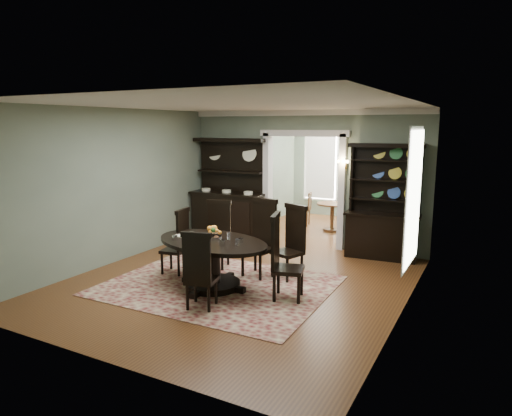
{
  "coord_description": "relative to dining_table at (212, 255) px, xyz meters",
  "views": [
    {
      "loc": [
        3.81,
        -6.44,
        2.66
      ],
      "look_at": [
        0.07,
        0.6,
        1.22
      ],
      "focal_mm": 32.0,
      "sensor_mm": 36.0,
      "label": 1
    }
  ],
  "objects": [
    {
      "name": "chair_far_right",
      "position": [
        0.93,
        1.14,
        0.12
      ],
      "size": [
        0.61,
        0.6,
        1.3
      ],
      "rotation": [
        0.0,
        0.0,
        2.78
      ],
      "color": "black",
      "rests_on": "rug"
    },
    {
      "name": "parlor_table",
      "position": [
        0.38,
        4.95,
        -0.1
      ],
      "size": [
        0.78,
        0.78,
        0.72
      ],
      "color": "brown",
      "rests_on": "parlor_floor"
    },
    {
      "name": "room",
      "position": [
        0.22,
        0.43,
        1.01
      ],
      "size": [
        5.51,
        6.01,
        3.01
      ],
      "color": "brown",
      "rests_on": "ground"
    },
    {
      "name": "parlor_chair_left",
      "position": [
        -0.45,
        5.23,
        -0.09
      ],
      "size": [
        0.4,
        0.39,
        0.9
      ],
      "rotation": [
        0.0,
        0.0,
        1.72
      ],
      "color": "brown",
      "rests_on": "parlor_floor"
    },
    {
      "name": "doorway_trim",
      "position": [
        0.22,
        3.39,
        1.05
      ],
      "size": [
        2.08,
        0.25,
        2.57
      ],
      "color": "silver",
      "rests_on": "floor"
    },
    {
      "name": "sideboard",
      "position": [
        -1.58,
        3.11,
        0.26
      ],
      "size": [
        1.83,
        0.71,
        2.38
      ],
      "rotation": [
        0.0,
        0.0,
        0.04
      ],
      "color": "black",
      "rests_on": "floor"
    },
    {
      "name": "parlor",
      "position": [
        0.22,
        5.92,
        0.95
      ],
      "size": [
        3.51,
        3.5,
        3.01
      ],
      "color": "brown",
      "rests_on": "ground"
    },
    {
      "name": "right_window",
      "position": [
        2.91,
        1.32,
        1.03
      ],
      "size": [
        0.15,
        1.47,
        2.12
      ],
      "color": "white",
      "rests_on": "wall_right"
    },
    {
      "name": "rug",
      "position": [
        0.02,
        0.12,
        -0.56
      ],
      "size": [
        3.69,
        2.93,
        0.01
      ],
      "primitive_type": "cube",
      "rotation": [
        0.0,
        0.0,
        0.01
      ],
      "color": "maroon",
      "rests_on": "floor"
    },
    {
      "name": "chair_near",
      "position": [
        0.34,
        -0.87,
        0.06
      ],
      "size": [
        0.53,
        0.51,
        1.19
      ],
      "rotation": [
        0.0,
        0.0,
        0.26
      ],
      "color": "black",
      "rests_on": "rug"
    },
    {
      "name": "wall_sconce",
      "position": [
        1.17,
        3.23,
        1.32
      ],
      "size": [
        0.27,
        0.21,
        0.21
      ],
      "color": "gold",
      "rests_on": "back_wall_right"
    },
    {
      "name": "dining_table",
      "position": [
        0.0,
        0.0,
        0.0
      ],
      "size": [
        2.29,
        2.26,
        0.82
      ],
      "rotation": [
        0.0,
        0.0,
        -0.2
      ],
      "color": "black",
      "rests_on": "rug"
    },
    {
      "name": "welsh_dresser",
      "position": [
        2.06,
        3.14,
        0.27
      ],
      "size": [
        1.52,
        0.66,
        2.32
      ],
      "rotation": [
        0.0,
        0.0,
        0.08
      ],
      "color": "black",
      "rests_on": "floor"
    },
    {
      "name": "parlor_chair_right",
      "position": [
        0.8,
        5.1,
        -0.09
      ],
      "size": [
        0.37,
        0.37,
        0.89
      ],
      "rotation": [
        0.0,
        0.0,
        -1.59
      ],
      "color": "brown",
      "rests_on": "parlor_floor"
    },
    {
      "name": "chair_far_left",
      "position": [
        -0.59,
        1.08,
        0.1
      ],
      "size": [
        0.56,
        0.54,
        1.27
      ],
      "rotation": [
        0.0,
        0.0,
        3.37
      ],
      "color": "black",
      "rests_on": "rug"
    },
    {
      "name": "centerpiece",
      "position": [
        -0.04,
        0.1,
        0.31
      ],
      "size": [
        1.3,
        0.84,
        0.21
      ],
      "color": "silver",
      "rests_on": "dining_table"
    },
    {
      "name": "chair_far_mid",
      "position": [
        0.39,
        1.02,
        0.16
      ],
      "size": [
        0.57,
        0.55,
        1.39
      ],
      "rotation": [
        0.0,
        0.0,
        3.0
      ],
      "color": "black",
      "rests_on": "rug"
    },
    {
      "name": "chair_end_right",
      "position": [
        1.2,
        0.1,
        0.14
      ],
      "size": [
        0.59,
        0.6,
        1.35
      ],
      "rotation": [
        0.0,
        0.0,
        -1.3
      ],
      "color": "black",
      "rests_on": "rug"
    },
    {
      "name": "chair_end_left",
      "position": [
        -0.94,
        0.34,
        0.06
      ],
      "size": [
        0.49,
        0.51,
        1.2
      ],
      "rotation": [
        0.0,
        0.0,
        1.74
      ],
      "color": "black",
      "rests_on": "rug"
    }
  ]
}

